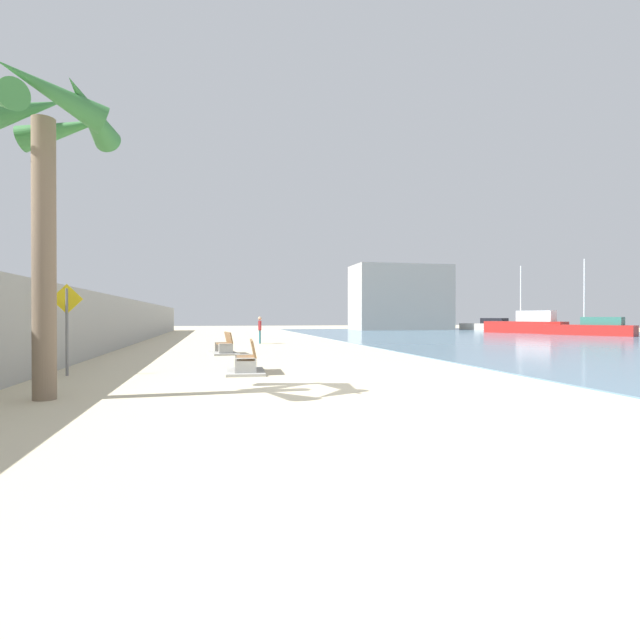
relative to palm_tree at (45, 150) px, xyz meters
name	(u,v)px	position (x,y,z in m)	size (l,w,h in m)	color
ground_plane	(254,345)	(5.65, 18.22, -5.00)	(120.00, 120.00, 0.00)	beige
seawall	(120,322)	(-1.85, 18.22, -3.65)	(0.80, 64.00, 2.70)	#9E9E99
water_bay	(597,340)	(29.65, 18.22, -4.98)	(36.00, 68.00, 0.04)	slate
palm_tree	(45,150)	(0.00, 0.00, 0.00)	(2.95, 2.99, 6.72)	#7A6651
bench_near	(246,365)	(4.22, 3.78, -4.77)	(1.20, 2.15, 0.98)	#9E9E99
bench_far	(224,349)	(3.73, 11.30, -4.77)	(1.36, 2.22, 0.98)	#9E9E99
person_walking	(260,328)	(6.06, 19.14, -4.03)	(0.23, 0.52, 1.67)	teal
boat_nearest	(488,326)	(36.12, 42.32, -4.42)	(4.15, 7.27, 1.46)	beige
boat_distant	(591,328)	(35.36, 25.08, -4.34)	(5.06, 6.97, 6.71)	red
boat_far_right	(527,325)	(33.36, 31.09, -4.13)	(5.26, 7.74, 6.69)	red
pedestrian_sign	(67,319)	(-0.76, 4.18, -3.39)	(0.85, 0.08, 2.59)	slate
harbor_building	(400,298)	(26.22, 46.22, -0.96)	(12.00, 6.00, 8.09)	#ADAAA3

